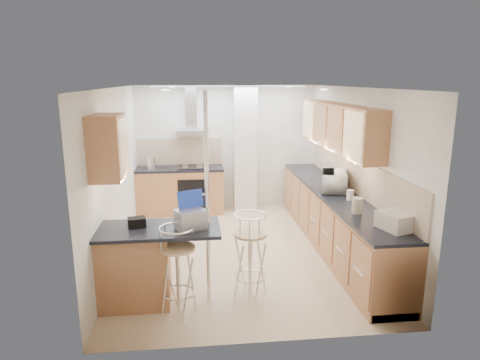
{
  "coord_description": "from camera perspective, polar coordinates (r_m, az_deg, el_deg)",
  "views": [
    {
      "loc": [
        -0.68,
        -6.21,
        2.63
      ],
      "look_at": [
        0.03,
        0.2,
        1.09
      ],
      "focal_mm": 32.0,
      "sensor_mm": 36.0,
      "label": 1
    }
  ],
  "objects": [
    {
      "name": "back_counter",
      "position": [
        8.6,
        -7.95,
        -1.34
      ],
      "size": [
        1.7,
        0.63,
        0.92
      ],
      "color": "#AE6B45",
      "rests_on": "ground"
    },
    {
      "name": "bar_stool_end",
      "position": [
        5.31,
        1.36,
        -9.9
      ],
      "size": [
        0.5,
        0.5,
        1.06
      ],
      "primitive_type": null,
      "rotation": [
        0.0,
        0.0,
        1.39
      ],
      "color": "tan",
      "rests_on": "ground"
    },
    {
      "name": "laptop",
      "position": [
        4.96,
        -6.58,
        -5.21
      ],
      "size": [
        0.4,
        0.36,
        0.22
      ],
      "primitive_type": "cube",
      "rotation": [
        0.0,
        0.0,
        0.42
      ],
      "color": "#999CA0",
      "rests_on": "peninsula"
    },
    {
      "name": "microwave",
      "position": [
        6.76,
        12.5,
        -0.2
      ],
      "size": [
        0.53,
        0.65,
        0.31
      ],
      "primitive_type": "imported",
      "rotation": [
        0.0,
        0.0,
        1.26
      ],
      "color": "silver",
      "rests_on": "right_counter"
    },
    {
      "name": "room_shell",
      "position": [
        6.75,
        2.29,
        4.13
      ],
      "size": [
        3.64,
        4.84,
        2.51
      ],
      "color": "silver",
      "rests_on": "ground"
    },
    {
      "name": "bread_bin",
      "position": [
        5.28,
        20.02,
        -5.15
      ],
      "size": [
        0.4,
        0.46,
        0.2
      ],
      "primitive_type": "cube",
      "rotation": [
        0.0,
        0.0,
        0.31
      ],
      "color": "beige",
      "rests_on": "right_counter"
    },
    {
      "name": "jar_a",
      "position": [
        7.68,
        11.39,
        0.99
      ],
      "size": [
        0.15,
        0.15,
        0.19
      ],
      "primitive_type": "cylinder",
      "rotation": [
        0.0,
        0.0,
        -0.32
      ],
      "color": "beige",
      "rests_on": "right_counter"
    },
    {
      "name": "bag",
      "position": [
        5.15,
        -13.59,
        -5.49
      ],
      "size": [
        0.23,
        0.19,
        0.11
      ],
      "primitive_type": "cube",
      "rotation": [
        0.0,
        0.0,
        0.22
      ],
      "color": "black",
      "rests_on": "peninsula"
    },
    {
      "name": "peninsula",
      "position": [
        5.25,
        -10.87,
        -11.08
      ],
      "size": [
        1.47,
        0.72,
        0.94
      ],
      "color": "#AE6B45",
      "rests_on": "ground"
    },
    {
      "name": "jar_d",
      "position": [
        6.35,
        14.48,
        -1.95
      ],
      "size": [
        0.13,
        0.13,
        0.15
      ],
      "primitive_type": "cylinder",
      "rotation": [
        0.0,
        0.0,
        -0.44
      ],
      "color": "silver",
      "rests_on": "right_counter"
    },
    {
      "name": "jar_b",
      "position": [
        7.53,
        11.93,
        0.63
      ],
      "size": [
        0.13,
        0.13,
        0.16
      ],
      "primitive_type": "cylinder",
      "rotation": [
        0.0,
        0.0,
        0.23
      ],
      "color": "beige",
      "rests_on": "right_counter"
    },
    {
      "name": "kettle",
      "position": [
        8.43,
        -11.77,
        2.24
      ],
      "size": [
        0.16,
        0.16,
        0.24
      ],
      "primitive_type": "cylinder",
      "color": "silver",
      "rests_on": "back_counter"
    },
    {
      "name": "ground",
      "position": [
        6.78,
        -0.11,
        -9.41
      ],
      "size": [
        4.8,
        4.8,
        0.0
      ],
      "primitive_type": "plane",
      "color": "beige",
      "rests_on": "ground"
    },
    {
      "name": "jar_c",
      "position": [
        5.74,
        15.36,
        -3.32
      ],
      "size": [
        0.18,
        0.18,
        0.2
      ],
      "primitive_type": "cylinder",
      "rotation": [
        0.0,
        0.0,
        -0.35
      ],
      "color": "#B8B493",
      "rests_on": "right_counter"
    },
    {
      "name": "right_counter",
      "position": [
        6.93,
        12.37,
        -5.14
      ],
      "size": [
        0.63,
        4.4,
        0.92
      ],
      "color": "#AE6B45",
      "rests_on": "ground"
    },
    {
      "name": "bar_stool_near",
      "position": [
        4.99,
        -8.27,
        -11.76
      ],
      "size": [
        0.49,
        0.49,
        1.04
      ],
      "primitive_type": null,
      "rotation": [
        0.0,
        0.0,
        -0.17
      ],
      "color": "tan",
      "rests_on": "ground"
    }
  ]
}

